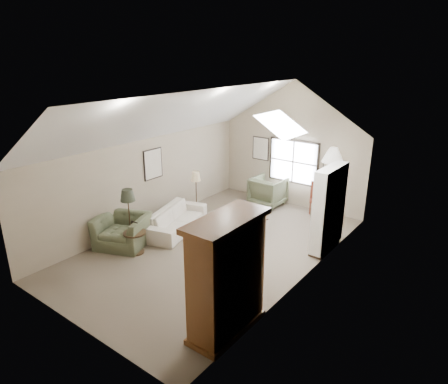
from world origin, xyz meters
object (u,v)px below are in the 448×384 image
Objects in this scene: sofa at (177,219)px; armchair_near at (122,231)px; armoire at (227,276)px; armchair_far at (268,191)px; side_table at (135,242)px; side_chair at (316,198)px; coffee_table at (249,223)px.

armchair_near is at bearing 146.46° from sofa.
armoire reaches higher than armchair_near.
armoire reaches higher than armchair_far.
sofa is at bearing 93.58° from side_table.
sofa is at bearing 73.81° from armchair_far.
sofa is 4.38m from side_chair.
sofa is at bearing -145.13° from coffee_table.
sofa is 2.04m from coffee_table.
side_chair is (-1.10, 6.10, -0.61)m from armoire.
coffee_table is 2.54m from side_chair.
sofa is 2.21× the size of coffee_table.
armchair_far is 1.04× the size of side_chair.
coffee_table is at bearing -71.27° from sofa.
armchair_near reaches higher than coffee_table.
armchair_far is at bearing 79.39° from side_table.
armchair_near is at bearing 73.75° from armchair_far.
armchair_far is 1.81× the size of side_table.
armoire is 1.74× the size of armchair_near.
armchair_far is at bearing 166.69° from side_chair.
side_table is at bearing 167.44° from sofa.
side_table is 5.70m from side_chair.
side_chair is at bearing 69.18° from coffee_table.
armchair_far is 1.59m from side_chair.
armchair_near is at bearing -144.42° from side_chair.
armchair_near is 0.60m from side_table.
armoire is 3.79m from side_table.
armchair_far is (1.49, 4.79, 0.06)m from armchair_near.
armchair_near is 1.23× the size of coffee_table.
armoire is 0.97× the size of sofa.
side_chair is (2.48, 5.13, 0.21)m from side_table.
armoire is 3.88× the size of side_table.
sofa is 1.60m from armchair_near.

